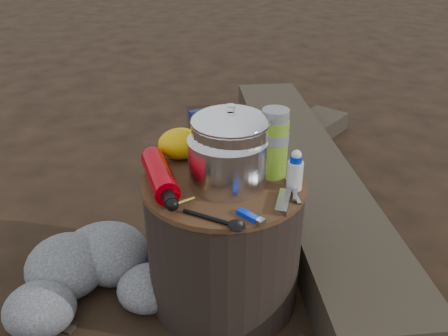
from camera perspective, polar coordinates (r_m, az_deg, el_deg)
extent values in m
plane|color=black|center=(1.63, 0.00, -15.00)|extent=(60.00, 60.00, 0.00)
cylinder|color=black|center=(1.49, 0.00, -8.86)|extent=(0.48, 0.48, 0.44)
cube|color=#31291F|center=(2.16, 9.65, -0.61)|extent=(0.63, 2.06, 0.17)
cube|color=#31291F|center=(2.44, 6.46, 2.21)|extent=(1.07, 0.88, 0.10)
cylinder|color=silver|center=(1.32, 0.49, 0.81)|extent=(0.23, 0.23, 0.14)
cylinder|color=white|center=(1.32, 0.77, 2.70)|extent=(0.22, 0.22, 0.22)
cylinder|color=#76A526|center=(1.36, 6.10, 3.00)|extent=(0.08, 0.08, 0.20)
cylinder|color=black|center=(1.49, 4.18, 3.81)|extent=(0.08, 0.08, 0.12)
ellipsoid|color=#EEB508|center=(1.48, -5.30, 2.97)|extent=(0.14, 0.12, 0.10)
cube|color=#101754|center=(1.51, -1.95, 4.57)|extent=(0.12, 0.05, 0.14)
cube|color=#0425BA|center=(1.20, 2.98, -5.73)|extent=(0.06, 0.08, 0.02)
cube|color=#9D9DA2|center=(1.26, 7.19, -4.07)|extent=(0.08, 0.12, 0.02)
cylinder|color=silver|center=(1.32, 8.62, -0.47)|extent=(0.04, 0.04, 0.11)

